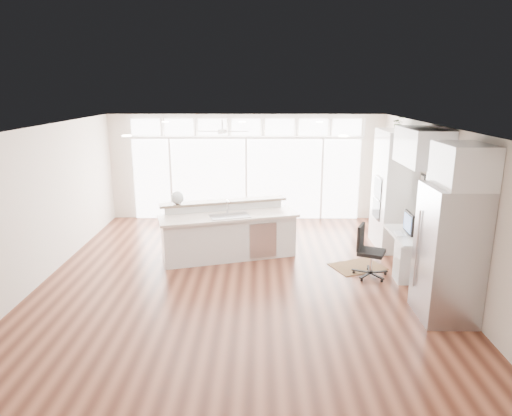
{
  "coord_description": "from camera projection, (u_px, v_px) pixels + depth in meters",
  "views": [
    {
      "loc": [
        0.36,
        -7.62,
        3.34
      ],
      "look_at": [
        0.28,
        0.6,
        1.17
      ],
      "focal_mm": 32.0,
      "sensor_mm": 36.0,
      "label": 1
    }
  ],
  "objects": [
    {
      "name": "floor",
      "position": [
        240.0,
        279.0,
        8.22
      ],
      "size": [
        7.0,
        8.0,
        0.02
      ],
      "primitive_type": "cube",
      "color": "#472115",
      "rests_on": "ground"
    },
    {
      "name": "ceiling",
      "position": [
        239.0,
        128.0,
        7.53
      ],
      "size": [
        7.0,
        8.0,
        0.02
      ],
      "primitive_type": "cube",
      "color": "white",
      "rests_on": "wall_back"
    },
    {
      "name": "wall_back",
      "position": [
        246.0,
        167.0,
        11.74
      ],
      "size": [
        7.0,
        0.04,
        2.7
      ],
      "primitive_type": "cube",
      "color": "beige",
      "rests_on": "floor"
    },
    {
      "name": "wall_front",
      "position": [
        219.0,
        321.0,
        4.01
      ],
      "size": [
        7.0,
        0.04,
        2.7
      ],
      "primitive_type": "cube",
      "color": "beige",
      "rests_on": "floor"
    },
    {
      "name": "wall_left",
      "position": [
        38.0,
        206.0,
        7.91
      ],
      "size": [
        0.04,
        8.0,
        2.7
      ],
      "primitive_type": "cube",
      "color": "beige",
      "rests_on": "floor"
    },
    {
      "name": "wall_right",
      "position": [
        442.0,
        207.0,
        7.84
      ],
      "size": [
        0.04,
        8.0,
        2.7
      ],
      "primitive_type": "cube",
      "color": "beige",
      "rests_on": "floor"
    },
    {
      "name": "glass_wall",
      "position": [
        246.0,
        179.0,
        11.76
      ],
      "size": [
        5.8,
        0.06,
        2.08
      ],
      "primitive_type": "cube",
      "color": "white",
      "rests_on": "wall_back"
    },
    {
      "name": "transom_row",
      "position": [
        246.0,
        127.0,
        11.42
      ],
      "size": [
        5.9,
        0.06,
        0.4
      ],
      "primitive_type": "cube",
      "color": "white",
      "rests_on": "wall_back"
    },
    {
      "name": "desk_window",
      "position": [
        435.0,
        192.0,
        8.08
      ],
      "size": [
        0.04,
        0.85,
        0.85
      ],
      "primitive_type": "cube",
      "color": "white",
      "rests_on": "wall_right"
    },
    {
      "name": "ceiling_fan",
      "position": [
        222.0,
        127.0,
        10.3
      ],
      "size": [
        1.16,
        1.16,
        0.32
      ],
      "primitive_type": "cube",
      "color": "white",
      "rests_on": "ceiling"
    },
    {
      "name": "recessed_lights",
      "position": [
        239.0,
        128.0,
        7.73
      ],
      "size": [
        3.4,
        3.0,
        0.02
      ],
      "primitive_type": "cube",
      "color": "white",
      "rests_on": "ceiling"
    },
    {
      "name": "oven_cabinet",
      "position": [
        393.0,
        190.0,
        9.61
      ],
      "size": [
        0.64,
        1.2,
        2.5
      ],
      "primitive_type": "cube",
      "color": "white",
      "rests_on": "floor"
    },
    {
      "name": "desk_nook",
      "position": [
        410.0,
        254.0,
        8.38
      ],
      "size": [
        0.72,
        1.3,
        0.76
      ],
      "primitive_type": "cube",
      "color": "white",
      "rests_on": "floor"
    },
    {
      "name": "upper_cabinets",
      "position": [
        423.0,
        147.0,
        7.88
      ],
      "size": [
        0.64,
        1.3,
        0.64
      ],
      "primitive_type": "cube",
      "color": "white",
      "rests_on": "wall_right"
    },
    {
      "name": "refrigerator",
      "position": [
        449.0,
        254.0,
        6.63
      ],
      "size": [
        0.76,
        0.9,
        2.0
      ],
      "primitive_type": "cube",
      "color": "#A8A9AD",
      "rests_on": "floor"
    },
    {
      "name": "fridge_cabinet",
      "position": [
        463.0,
        165.0,
        6.3
      ],
      "size": [
        0.64,
        0.9,
        0.6
      ],
      "primitive_type": "cube",
      "color": "white",
      "rests_on": "wall_right"
    },
    {
      "name": "framed_photos",
      "position": [
        422.0,
        192.0,
        8.72
      ],
      "size": [
        0.06,
        0.22,
        0.8
      ],
      "primitive_type": "cube",
      "color": "black",
      "rests_on": "wall_right"
    },
    {
      "name": "kitchen_island",
      "position": [
        229.0,
        232.0,
        9.13
      ],
      "size": [
        2.92,
        1.77,
        1.09
      ],
      "primitive_type": "cube",
      "rotation": [
        0.0,
        0.0,
        0.29
      ],
      "color": "white",
      "rests_on": "floor"
    },
    {
      "name": "rug",
      "position": [
        357.0,
        267.0,
        8.77
      ],
      "size": [
        1.14,
        0.99,
        0.01
      ],
      "primitive_type": "cube",
      "rotation": [
        0.0,
        0.0,
        0.39
      ],
      "color": "#3D2513",
      "rests_on": "floor"
    },
    {
      "name": "office_chair",
      "position": [
        372.0,
        252.0,
        8.2
      ],
      "size": [
        0.64,
        0.62,
        0.95
      ],
      "primitive_type": "cube",
      "rotation": [
        0.0,
        0.0,
        -0.43
      ],
      "color": "black",
      "rests_on": "floor"
    },
    {
      "name": "fishbowl",
      "position": [
        177.0,
        198.0,
        9.08
      ],
      "size": [
        0.32,
        0.32,
        0.26
      ],
      "primitive_type": "sphere",
      "rotation": [
        0.0,
        0.0,
        0.23
      ],
      "color": "silver",
      "rests_on": "kitchen_island"
    },
    {
      "name": "monitor",
      "position": [
        409.0,
        223.0,
        8.23
      ],
      "size": [
        0.1,
        0.52,
        0.43
      ],
      "primitive_type": "cube",
      "rotation": [
        0.0,
        0.0,
        -0.02
      ],
      "color": "black",
      "rests_on": "desk_nook"
    },
    {
      "name": "keyboard",
      "position": [
        399.0,
        234.0,
        8.29
      ],
      "size": [
        0.16,
        0.34,
        0.02
      ],
      "primitive_type": "cube",
      "rotation": [
        0.0,
        0.0,
        -0.12
      ],
      "color": "white",
      "rests_on": "desk_nook"
    },
    {
      "name": "potted_plant",
      "position": [
        398.0,
        125.0,
        9.26
      ],
      "size": [
        0.28,
        0.3,
        0.21
      ],
      "primitive_type": "imported",
      "rotation": [
        0.0,
        0.0,
        -0.12
      ],
      "color": "#315424",
      "rests_on": "oven_cabinet"
    }
  ]
}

